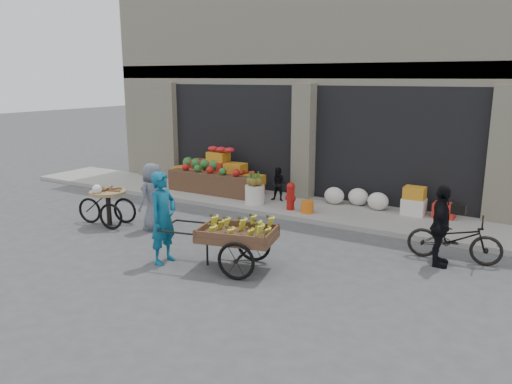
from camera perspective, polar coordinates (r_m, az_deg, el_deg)
The scene contains 15 objects.
ground at distance 10.20m, azimuth -7.07°, elevation -6.82°, with size 80.00×80.00×0.00m, color #424244.
sidewalk at distance 13.49m, azimuth 3.69°, elevation -1.53°, with size 18.00×2.20×0.12m, color gray.
building at distance 16.66m, azimuth 10.27°, elevation 12.57°, with size 14.00×6.45×7.00m.
fruit_display at distance 14.86m, azimuth -4.31°, elevation 2.23°, with size 3.10×1.12×1.24m.
pineapple_bin at distance 13.35m, azimuth -0.14°, elevation -0.29°, with size 0.52×0.52×0.50m, color silver.
fire_hydrant at distance 12.76m, azimuth 3.97°, elevation -0.34°, with size 0.22×0.22×0.71m.
orange_bucket at distance 12.56m, azimuth 5.88°, elevation -1.69°, with size 0.32×0.32×0.30m, color orange.
right_bay_goods at distance 13.03m, azimuth 15.21°, elevation -0.93°, with size 3.35×0.60×0.70m.
seated_person at distance 13.62m, azimuth 2.61°, elevation 0.89°, with size 0.45×0.35×0.93m, color black.
banana_cart at distance 9.06m, azimuth -2.46°, elevation -4.60°, with size 2.46×1.41×0.97m.
vendor_woman at distance 9.48m, azimuth -10.56°, elevation -2.92°, with size 0.64×0.42×1.75m, color #10587B.
tricycle_cart at distance 12.26m, azimuth -16.55°, elevation -1.11°, with size 1.46×0.99×0.95m.
vendor_grey at distance 11.64m, azimuth -11.67°, elevation -0.51°, with size 0.76×0.49×1.55m, color slate.
bicycle at distance 10.24m, azimuth 21.73°, elevation -4.95°, with size 0.60×1.72×0.90m, color black.
cyclist at distance 9.80m, azimuth 20.33°, elevation -3.67°, with size 0.90×0.37×1.54m, color black.
Camera 1 is at (5.98, -7.51, 3.45)m, focal length 35.00 mm.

